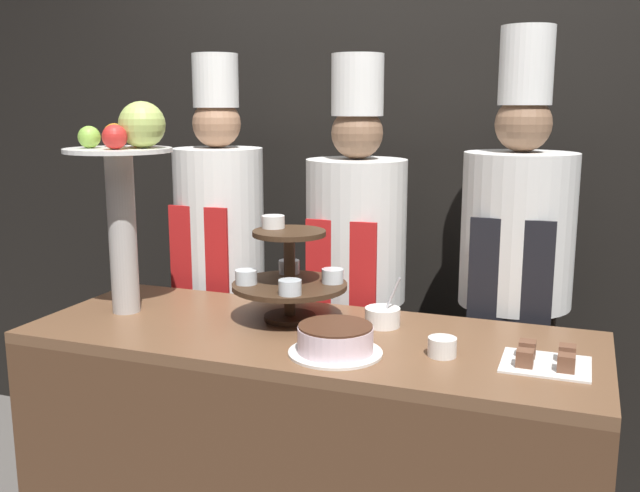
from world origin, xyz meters
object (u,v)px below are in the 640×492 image
cake_square_tray (546,360)px  serving_bowl_far (383,317)px  chef_center_right (515,275)px  fruit_pedestal (127,173)px  chef_center_left (356,269)px  cake_round (335,340)px  tiered_stand (289,275)px  cup_white (442,347)px  chef_left (220,254)px

cake_square_tray → serving_bowl_far: serving_bowl_far is taller
chef_center_right → fruit_pedestal: bearing=-154.3°
chef_center_left → chef_center_right: chef_center_right is taller
cake_round → fruit_pedestal: bearing=168.5°
fruit_pedestal → chef_center_left: bearing=43.6°
tiered_stand → chef_center_left: (0.07, 0.47, -0.08)m
cup_white → serving_bowl_far: 0.31m
cake_square_tray → chef_center_left: chef_center_left is taller
tiered_stand → chef_center_right: bearing=35.6°
tiered_stand → cake_square_tray: bearing=-10.2°
serving_bowl_far → chef_center_left: bearing=117.6°
chef_center_right → chef_center_left: bearing=-180.0°
serving_bowl_far → fruit_pedestal: bearing=-170.6°
tiered_stand → cake_round: bearing=-45.9°
cake_round → chef_center_left: (-0.17, 0.73, 0.03)m
fruit_pedestal → cake_square_tray: (1.33, -0.05, -0.45)m
cake_round → cake_square_tray: 0.57m
cake_square_tray → chef_center_right: 0.64m
chef_center_left → serving_bowl_far: bearing=-62.4°
chef_center_left → tiered_stand: bearing=-99.0°
chef_left → chef_center_right: bearing=0.0°
tiered_stand → fruit_pedestal: fruit_pedestal is taller
fruit_pedestal → cake_square_tray: fruit_pedestal is taller
chef_left → chef_center_right: 1.16m
fruit_pedestal → tiered_stand: bearing=10.7°
fruit_pedestal → chef_left: (0.02, 0.57, -0.38)m
cake_square_tray → chef_center_right: size_ratio=0.13×
fruit_pedestal → cup_white: (1.05, -0.07, -0.44)m
chef_center_left → fruit_pedestal: bearing=-136.4°
tiered_stand → chef_left: size_ratio=0.21×
chef_center_right → serving_bowl_far: bearing=-129.6°
fruit_pedestal → chef_center_right: bearing=25.7°
serving_bowl_far → chef_center_left: (-0.23, 0.43, 0.04)m
chef_left → fruit_pedestal: bearing=-92.1°
cake_round → chef_center_left: bearing=103.4°
chef_left → serving_bowl_far: bearing=-28.3°
tiered_stand → cup_white: tiered_stand is taller
cup_white → serving_bowl_far: size_ratio=0.49×
chef_left → cup_white: bearing=-31.8°
tiered_stand → cake_round: tiered_stand is taller
chef_left → cake_round: bearing=-44.1°
cake_square_tray → chef_center_right: (-0.14, 0.62, 0.08)m
tiered_stand → serving_bowl_far: (0.30, 0.04, -0.12)m
cake_square_tray → chef_center_left: bearing=139.7°
fruit_pedestal → cup_white: fruit_pedestal is taller
chef_center_left → chef_center_right: size_ratio=0.96×
chef_left → tiered_stand: bearing=-43.1°
cake_round → cup_white: (0.28, 0.09, -0.01)m
fruit_pedestal → cake_round: 0.89m
cup_white → chef_center_right: bearing=78.5°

